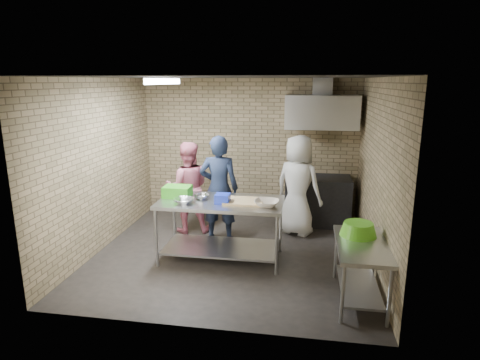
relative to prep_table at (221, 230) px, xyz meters
name	(u,v)px	position (x,y,z in m)	size (l,w,h in m)	color
floor	(232,253)	(0.13, 0.20, -0.46)	(4.20, 4.20, 0.00)	black
ceiling	(231,77)	(0.13, 0.20, 2.24)	(4.20, 4.20, 0.00)	black
back_wall	(250,148)	(0.13, 2.20, 0.89)	(4.20, 0.06, 2.70)	#9C8661
front_wall	(196,211)	(0.13, -1.80, 0.89)	(4.20, 0.06, 2.70)	#9C8661
left_wall	(100,165)	(-1.97, 0.20, 0.89)	(0.06, 4.00, 2.70)	#9C8661
right_wall	(377,175)	(2.23, 0.20, 0.89)	(0.06, 4.00, 2.70)	#9C8661
prep_table	(221,230)	(0.00, 0.00, 0.00)	(1.84, 0.92, 0.92)	#B0B3B7
side_counter	(360,272)	(1.93, -0.90, -0.08)	(0.60, 1.20, 0.75)	silver
stove	(317,200)	(1.48, 1.85, -0.01)	(1.20, 0.70, 0.90)	black
range_hood	(322,112)	(1.48, 1.90, 1.64)	(1.30, 0.60, 0.60)	silver
hood_duct	(322,86)	(1.48, 2.05, 2.09)	(0.35, 0.30, 0.30)	#A5A8AD
wall_shelf	(337,121)	(1.78, 2.09, 1.46)	(0.80, 0.20, 0.04)	#3F2B19
fluorescent_fixture	(163,81)	(-0.87, 0.20, 2.18)	(0.10, 1.25, 0.08)	white
green_crate	(177,191)	(-0.70, 0.12, 0.54)	(0.41, 0.31, 0.16)	green
blue_tub	(223,199)	(0.05, -0.10, 0.53)	(0.20, 0.20, 0.13)	#1C35D4
cutting_board	(244,201)	(0.35, -0.02, 0.48)	(0.56, 0.43, 0.03)	#D9C07D
mixing_bowl_a	(184,201)	(-0.50, -0.20, 0.50)	(0.29, 0.29, 0.07)	silver
mixing_bowl_b	(202,197)	(-0.30, 0.05, 0.49)	(0.22, 0.22, 0.07)	#B1B4B8
ceramic_bowl	(267,203)	(0.70, -0.15, 0.50)	(0.35, 0.35, 0.09)	#C2B39B
green_basin	(358,229)	(1.91, -0.65, 0.38)	(0.46, 0.46, 0.17)	#59C626
bottle_red	(324,115)	(1.53, 2.09, 1.57)	(0.07, 0.07, 0.18)	#B22619
bottle_green	(346,116)	(1.93, 2.09, 1.56)	(0.06, 0.06, 0.15)	green
man_navy	(219,188)	(-0.19, 0.78, 0.44)	(0.65, 0.43, 1.79)	black
woman_pink	(188,188)	(-0.82, 1.06, 0.35)	(0.79, 0.61, 1.62)	pink
woman_white	(298,185)	(1.11, 1.26, 0.42)	(0.86, 0.56, 1.76)	silver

